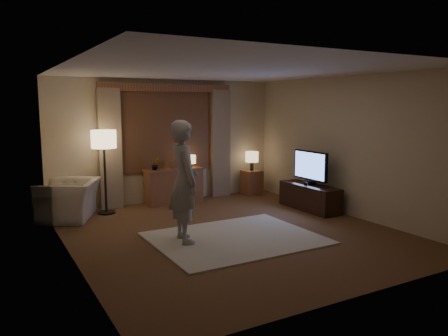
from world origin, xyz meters
TOP-DOWN VIEW (x-y plane):
  - room at (0.00, 0.50)m, footprint 5.04×5.54m
  - rug at (-0.12, -0.31)m, footprint 2.50×2.00m
  - sideboard at (0.04, 2.50)m, footprint 1.20×0.40m
  - picture_frame at (0.04, 2.50)m, footprint 0.16×0.02m
  - plant at (-0.36, 2.50)m, footprint 0.17×0.13m
  - table_lamp_sideboard at (0.44, 2.50)m, footprint 0.22×0.22m
  - floor_lamp at (-1.46, 2.28)m, footprint 0.47×0.47m
  - armchair at (-2.15, 2.19)m, footprint 1.33×1.39m
  - side_table at (1.97, 2.45)m, footprint 0.40×0.40m
  - table_lamp_side at (1.97, 2.45)m, footprint 0.30×0.30m
  - tv_stand at (2.15, 0.61)m, footprint 0.45×1.40m
  - tv at (2.15, 0.61)m, footprint 0.23×0.93m
  - person at (-0.87, -0.08)m, footprint 0.51×0.71m

SIDE VIEW (x-z plane):
  - rug at x=-0.12m, z-range 0.00..0.02m
  - tv_stand at x=2.15m, z-range 0.00..0.50m
  - side_table at x=1.97m, z-range 0.00..0.56m
  - sideboard at x=0.04m, z-range 0.00..0.70m
  - armchair at x=-2.15m, z-range 0.00..0.71m
  - picture_frame at x=0.04m, z-range 0.70..0.90m
  - plant at x=-0.36m, z-range 0.70..1.00m
  - table_lamp_side at x=1.97m, z-range 0.65..1.09m
  - tv at x=2.15m, z-range 0.53..1.21m
  - table_lamp_sideboard at x=0.44m, z-range 0.75..1.05m
  - person at x=-0.87m, z-range 0.02..1.85m
  - room at x=0.00m, z-range 0.01..2.65m
  - floor_lamp at x=-1.46m, z-range 0.54..2.14m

